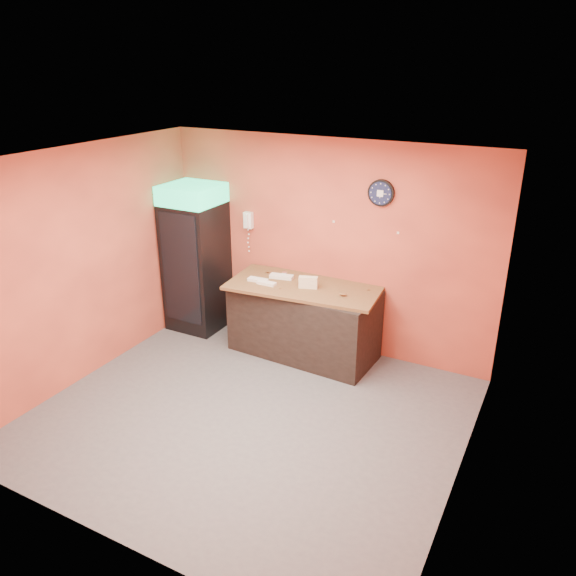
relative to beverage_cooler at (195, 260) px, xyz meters
The scene contains 15 objects.
floor 2.65m from the beverage_cooler, 40.91° to the right, with size 4.50×4.50×0.00m, color #47474C.
back_wall 1.93m from the beverage_cooler, 12.12° to the left, with size 4.50×0.02×2.80m, color #D4573C.
left_wall 1.69m from the beverage_cooler, 104.01° to the right, with size 0.02×4.00×2.80m, color #D4573C.
right_wall 4.42m from the beverage_cooler, 21.35° to the right, with size 0.02×4.00×2.80m, color #D4573C.
ceiling 3.02m from the beverage_cooler, 40.91° to the right, with size 4.50×4.00×0.02m, color white.
beverage_cooler is the anchor object (origin of this frame).
prep_counter 1.83m from the beverage_cooler, ahead, with size 1.89×0.84×0.94m, color black.
wall_clock 2.84m from the beverage_cooler, ahead, with size 0.32×0.06×0.32m.
wall_phone 0.98m from the beverage_cooler, 26.30° to the left, with size 0.12×0.11×0.23m.
butcher_paper 1.74m from the beverage_cooler, ahead, with size 1.94×0.94×0.04m, color brown.
sub_roll_stack 1.83m from the beverage_cooler, ahead, with size 0.25×0.15×0.15m.
wrapped_sandwich_left 1.17m from the beverage_cooler, ahead, with size 0.27×0.10×0.04m, color silver.
wrapped_sandwich_mid 1.32m from the beverage_cooler, ahead, with size 0.25×0.10×0.04m, color silver.
wrapped_sandwich_right 1.37m from the beverage_cooler, ahead, with size 0.31×0.12×0.04m, color silver.
kitchen_tool 1.38m from the beverage_cooler, ahead, with size 0.06×0.06×0.06m, color silver.
Camera 1 is at (2.81, -4.42, 3.69)m, focal length 35.00 mm.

